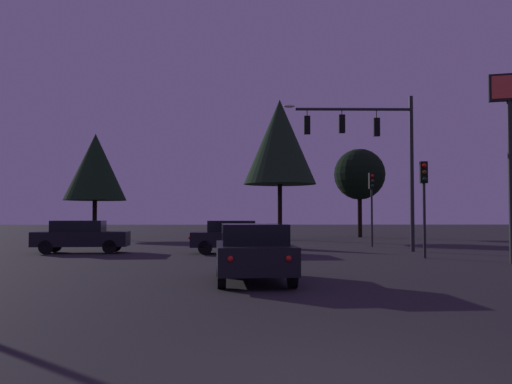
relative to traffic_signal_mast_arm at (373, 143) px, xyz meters
The scene contains 11 objects.
ground_plane 8.34m from the traffic_signal_mast_arm, 148.20° to the left, with size 168.00×168.00×0.00m, color #262326.
traffic_signal_mast_arm is the anchor object (origin of this frame).
traffic_light_corner_left 4.87m from the traffic_signal_mast_arm, 77.25° to the left, with size 0.32×0.36×4.18m.
traffic_light_corner_right 5.07m from the traffic_signal_mast_arm, 76.00° to the right, with size 0.33×0.37×3.99m.
car_nearside_lane 14.51m from the traffic_signal_mast_arm, 116.78° to the right, with size 2.09×4.22×1.52m.
car_crossing_left 8.31m from the traffic_signal_mast_arm, 169.64° to the right, with size 4.15×2.00×1.52m.
car_crossing_right 14.73m from the traffic_signal_mast_arm, behind, with size 4.46×1.98×1.52m.
store_sign_illuminated 7.85m from the traffic_signal_mast_arm, 64.94° to the right, with size 1.41×0.65×6.95m.
tree_behind_sign 14.18m from the traffic_signal_mast_arm, 104.69° to the left, with size 5.33×5.33×10.36m.
tree_left_far 23.24m from the traffic_signal_mast_arm, 138.79° to the left, with size 4.69×4.69×8.01m.
tree_center_horizon 18.66m from the traffic_signal_mast_arm, 79.54° to the left, with size 4.20×4.20×7.29m.
Camera 1 is at (-1.14, -5.78, 1.72)m, focal length 38.84 mm.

